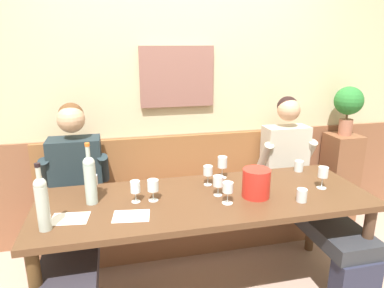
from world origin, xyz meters
The scene contains 23 objects.
room_wall_back centered at (0.00, 1.09, 1.40)m, with size 6.80×0.12×2.80m.
wood_wainscot_panel centered at (0.00, 1.04, 0.47)m, with size 6.80×0.03×0.94m, color brown.
wall_bench centered at (0.00, 0.83, 0.28)m, with size 2.47×0.42×0.94m.
dining_table centered at (0.00, 0.15, 0.66)m, with size 2.17×0.76×0.75m.
person_center_right_seat centered at (-0.87, 0.49, 0.63)m, with size 0.50×1.22×1.29m.
person_center_left_seat centered at (0.91, 0.47, 0.62)m, with size 0.50×1.22×1.28m.
ice_bucket centered at (0.32, 0.08, 0.84)m, with size 0.18×0.18×0.19m, color red.
wine_bottle_green_tall centered at (-0.72, 0.22, 0.91)m, with size 0.07×0.07×0.39m.
wine_bottle_amber_mid centered at (-0.95, -0.05, 0.91)m, with size 0.07×0.07×0.38m.
wine_glass_mid_left centered at (-0.34, 0.17, 0.85)m, with size 0.07×0.07×0.14m.
wine_glass_mid_right centered at (0.20, 0.44, 0.86)m, with size 0.07×0.07×0.17m.
wine_glass_left_end centered at (0.82, 0.10, 0.86)m, with size 0.07×0.07×0.15m.
wine_glass_center_front centered at (0.06, 0.34, 0.85)m, with size 0.07×0.07×0.14m.
wine_glass_right_end centered at (0.10, 0.03, 0.85)m, with size 0.07×0.07×0.14m.
wine_glass_near_bucket centered at (0.08, 0.15, 0.84)m, with size 0.07×0.07×0.13m.
wine_glass_center_rear centered at (-0.46, 0.18, 0.84)m, with size 0.06×0.06×0.14m.
wine_glass_by_bottle centered at (-0.73, 0.37, 0.84)m, with size 0.08×0.08×0.13m.
water_tumbler_center centered at (0.83, 0.44, 0.79)m, with size 0.07×0.07×0.08m, color silver.
water_tumbler_right centered at (0.57, -0.05, 0.79)m, with size 0.07×0.07×0.08m, color silver.
tasting_sheet_left_guest centered at (-0.50, -0.01, 0.75)m, with size 0.21×0.15×0.00m, color white.
tasting_sheet_right_guest centered at (-0.84, 0.04, 0.75)m, with size 0.21×0.15×0.00m, color white.
corner_pedestal centered at (1.54, 0.86, 0.45)m, with size 0.28×0.28×0.89m, color brown.
potted_plant centered at (1.54, 0.86, 1.19)m, with size 0.26×0.26×0.45m.
Camera 1 is at (-0.56, -1.83, 1.71)m, focal length 32.01 mm.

